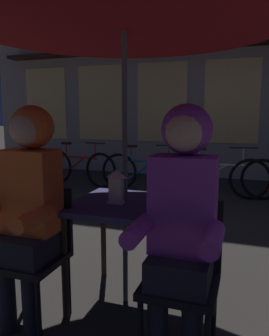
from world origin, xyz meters
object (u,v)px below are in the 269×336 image
at_px(patio_umbrella, 124,0).
at_px(bicycle_third, 217,177).
at_px(bicycle_nearest, 78,167).
at_px(lantern, 117,185).
at_px(chair_right, 183,269).
at_px(bicycle_second, 146,172).
at_px(chair_left, 36,247).
at_px(cafe_table, 125,216).
at_px(person_right_hooded, 182,210).
at_px(person_left_hooded, 28,196).

height_order(patio_umbrella, bicycle_third, patio_umbrella).
height_order(patio_umbrella, bicycle_nearest, patio_umbrella).
relative_size(patio_umbrella, lantern, 10.00).
distance_m(chair_right, bicycle_second, 3.97).
relative_size(lantern, chair_left, 0.27).
height_order(lantern, bicycle_third, lantern).
bearing_deg(patio_umbrella, bicycle_third, 84.16).
relative_size(cafe_table, person_right_hooded, 0.53).
xyz_separation_m(lantern, bicycle_nearest, (-2.19, 3.49, -0.51)).
xyz_separation_m(patio_umbrella, bicycle_second, (-0.86, 3.36, -1.71)).
height_order(chair_left, bicycle_third, chair_left).
height_order(cafe_table, person_left_hooded, person_left_hooded).
distance_m(patio_umbrella, bicycle_third, 3.74).
bearing_deg(patio_umbrella, cafe_table, 0.00).
relative_size(chair_right, bicycle_nearest, 0.52).
height_order(patio_umbrella, chair_right, patio_umbrella).
bearing_deg(bicycle_nearest, chair_left, -65.31).
xyz_separation_m(lantern, chair_right, (0.53, -0.34, -0.37)).
height_order(person_left_hooded, bicycle_third, person_left_hooded).
xyz_separation_m(lantern, chair_left, (-0.43, -0.34, -0.37)).
xyz_separation_m(person_left_hooded, bicycle_third, (0.82, 3.74, -0.50)).
distance_m(cafe_table, person_left_hooded, 0.67).
height_order(chair_left, chair_right, same).
distance_m(person_left_hooded, bicycle_nearest, 4.29).
bearing_deg(lantern, patio_umbrella, 30.66).
bearing_deg(lantern, person_right_hooded, -36.97).
xyz_separation_m(cafe_table, bicycle_second, (-0.86, 3.36, -0.29)).
bearing_deg(bicycle_third, bicycle_nearest, 176.76).
bearing_deg(patio_umbrella, bicycle_second, 104.36).
relative_size(bicycle_nearest, bicycle_third, 1.00).
distance_m(cafe_table, bicycle_third, 3.34).
bearing_deg(chair_left, bicycle_second, 95.83).
bearing_deg(bicycle_third, patio_umbrella, -95.84).
xyz_separation_m(lantern, bicycle_third, (0.39, 3.34, -0.51)).
bearing_deg(person_right_hooded, person_left_hooded, 180.00).
bearing_deg(bicycle_nearest, person_left_hooded, -65.63).
height_order(person_left_hooded, bicycle_second, person_left_hooded).
xyz_separation_m(patio_umbrella, person_left_hooded, (-0.48, -0.43, -1.21)).
bearing_deg(patio_umbrella, bicycle_nearest, 122.93).
bearing_deg(cafe_table, lantern, -149.34).
bearing_deg(chair_left, bicycle_nearest, 114.69).
height_order(cafe_table, chair_right, chair_right).
distance_m(patio_umbrella, chair_left, 1.68).
distance_m(person_right_hooded, bicycle_second, 4.05).
relative_size(chair_right, bicycle_second, 0.52).
xyz_separation_m(patio_umbrella, person_right_hooded, (0.48, -0.43, -1.21)).
relative_size(patio_umbrella, person_left_hooded, 1.65).
xyz_separation_m(cafe_table, chair_right, (0.48, -0.37, -0.15)).
xyz_separation_m(chair_left, person_left_hooded, (-0.00, -0.06, 0.36)).
bearing_deg(person_right_hooded, bicycle_third, 92.16).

